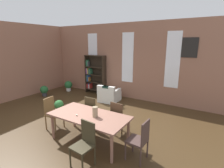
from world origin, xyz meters
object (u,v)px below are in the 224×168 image
object	(u,v)px
vase_on_table	(95,112)
potted_plant_by_shelf	(68,85)
dining_chair_head_right	(140,139)
armchair_white	(109,95)
dining_table	(89,118)
dining_chair_near_right	(85,142)
dining_chair_head_left	(52,112)
bookshelf_tall	(94,75)
potted_plant_window	(59,106)
dining_chair_far_left	(92,110)
potted_plant_corner	(44,90)
dining_chair_far_right	(119,117)

from	to	relation	value
vase_on_table	potted_plant_by_shelf	distance (m)	5.24
vase_on_table	dining_chair_head_right	xyz separation A→B (m)	(1.20, -0.00, -0.36)
armchair_white	dining_table	bearing A→B (deg)	-66.78
dining_chair_near_right	dining_chair_head_left	distance (m)	1.99
dining_chair_head_left	bookshelf_tall	world-z (taller)	bookshelf_tall
bookshelf_tall	armchair_white	distance (m)	1.65
dining_table	potted_plant_window	distance (m)	2.37
dining_chair_head_left	dining_chair_far_left	size ratio (longest dim) A/B	1.00
vase_on_table	dining_chair_far_left	world-z (taller)	vase_on_table
potted_plant_corner	potted_plant_window	xyz separation A→B (m)	(2.15, -1.00, -0.04)
dining_chair_head_left	armchair_white	world-z (taller)	dining_chair_head_left
vase_on_table	dining_chair_far_right	bearing A→B (deg)	70.52
dining_table	dining_chair_head_right	distance (m)	1.40
dining_chair_head_right	dining_chair_head_left	world-z (taller)	same
dining_chair_far_left	potted_plant_window	bearing A→B (deg)	174.07
dining_chair_near_right	potted_plant_corner	world-z (taller)	dining_chair_near_right
dining_chair_head_right	bookshelf_tall	bearing A→B (deg)	137.70
dining_chair_near_right	dining_chair_far_left	size ratio (longest dim) A/B	1.00
dining_table	vase_on_table	world-z (taller)	vase_on_table
dining_chair_head_right	armchair_white	size ratio (longest dim) A/B	1.10
potted_plant_corner	dining_chair_head_right	bearing A→B (deg)	-18.47
dining_table	potted_plant_by_shelf	distance (m)	5.07
dining_chair_head_right	dining_chair_near_right	world-z (taller)	same
dining_chair_far_right	potted_plant_corner	xyz separation A→B (m)	(-4.76, 1.18, -0.23)
potted_plant_by_shelf	dining_chair_far_right	bearing A→B (deg)	-28.74
dining_chair_near_right	potted_plant_corner	size ratio (longest dim) A/B	1.89
dining_chair_far_right	potted_plant_window	size ratio (longest dim) A/B	2.03
potted_plant_corner	armchair_white	bearing A→B (deg)	17.97
dining_chair_near_right	vase_on_table	bearing A→B (deg)	110.27
armchair_white	dining_chair_head_right	bearing A→B (deg)	-47.71
armchair_white	potted_plant_window	distance (m)	2.19
potted_plant_corner	potted_plant_window	size ratio (longest dim) A/B	1.07
dining_chair_head_left	dining_chair_far_left	world-z (taller)	same
dining_chair_far_right	dining_chair_head_left	distance (m)	1.99
dining_chair_head_left	potted_plant_by_shelf	xyz separation A→B (m)	(-2.57, 3.15, -0.21)
dining_table	vase_on_table	xyz separation A→B (m)	(0.20, 0.00, 0.20)
dining_chair_far_left	potted_plant_by_shelf	distance (m)	4.26
potted_plant_by_shelf	vase_on_table	bearing A→B (deg)	-37.10
potted_plant_corner	potted_plant_by_shelf	bearing A→B (deg)	74.37
dining_chair_head_left	bookshelf_tall	size ratio (longest dim) A/B	0.50
bookshelf_tall	dining_chair_head_right	bearing A→B (deg)	-42.30
dining_chair_head_left	potted_plant_corner	size ratio (longest dim) A/B	1.89
dining_table	armchair_white	world-z (taller)	armchair_white
dining_chair_near_right	bookshelf_tall	size ratio (longest dim) A/B	0.50
dining_chair_near_right	potted_plant_corner	distance (m)	5.45
potted_plant_window	potted_plant_by_shelf	bearing A→B (deg)	128.80
vase_on_table	dining_chair_head_right	size ratio (longest dim) A/B	0.27
dining_chair_far_left	potted_plant_corner	bearing A→B (deg)	163.01
dining_chair_near_right	armchair_white	size ratio (longest dim) A/B	1.10
vase_on_table	potted_plant_window	world-z (taller)	vase_on_table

